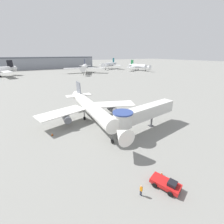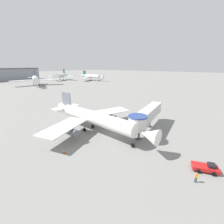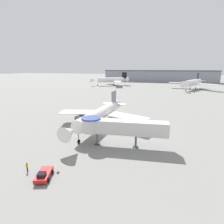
% 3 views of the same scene
% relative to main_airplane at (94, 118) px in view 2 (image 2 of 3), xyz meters
% --- Properties ---
extents(ground_plane, '(800.00, 800.00, 0.00)m').
position_rel_main_airplane_xyz_m(ground_plane, '(0.12, -4.56, -3.71)').
color(ground_plane, gray).
extents(main_airplane, '(27.12, 30.74, 8.71)m').
position_rel_main_airplane_xyz_m(main_airplane, '(0.00, 0.00, 0.00)').
color(main_airplane, white).
rests_on(main_airplane, ground_plane).
extents(jet_bridge, '(17.94, 5.51, 5.99)m').
position_rel_main_airplane_xyz_m(jet_bridge, '(7.86, -10.13, 0.60)').
color(jet_bridge, silver).
rests_on(jet_bridge, ground_plane).
extents(pushback_tug_red, '(3.04, 4.19, 1.41)m').
position_rel_main_airplane_xyz_m(pushback_tug_red, '(0.50, -24.28, -3.06)').
color(pushback_tug_red, red).
rests_on(pushback_tug_red, ground_plane).
extents(traffic_cone_port_wing, '(0.45, 0.45, 0.74)m').
position_rel_main_airplane_xyz_m(traffic_cone_port_wing, '(-10.43, -2.36, -3.36)').
color(traffic_cone_port_wing, black).
rests_on(traffic_cone_port_wing, ground_plane).
extents(traffic_cone_apron_front, '(0.39, 0.39, 0.65)m').
position_rel_main_airplane_xyz_m(traffic_cone_apron_front, '(1.69, -22.46, -3.40)').
color(traffic_cone_apron_front, black).
rests_on(traffic_cone_apron_front, ground_plane).
extents(ground_crew_marshaller, '(0.26, 0.35, 1.64)m').
position_rel_main_airplane_xyz_m(ground_crew_marshaller, '(-3.22, -23.58, -2.77)').
color(ground_crew_marshaller, '#1E2338').
rests_on(ground_crew_marshaller, ground_plane).
extents(background_jet_navy_tail, '(35.20, 34.02, 12.07)m').
position_rel_main_airplane_xyz_m(background_jet_navy_tail, '(34.17, 100.22, 1.54)').
color(background_jet_navy_tail, white).
rests_on(background_jet_navy_tail, ground_plane).
extents(background_jet_teal_tail, '(26.55, 27.42, 12.02)m').
position_rel_main_airplane_xyz_m(background_jet_teal_tail, '(74.23, 125.32, 1.53)').
color(background_jet_teal_tail, silver).
rests_on(background_jet_teal_tail, ground_plane).
extents(background_jet_green_tail, '(31.68, 29.08, 10.56)m').
position_rel_main_airplane_xyz_m(background_jet_green_tail, '(92.59, 95.59, 0.92)').
color(background_jet_green_tail, silver).
rests_on(background_jet_green_tail, ground_plane).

